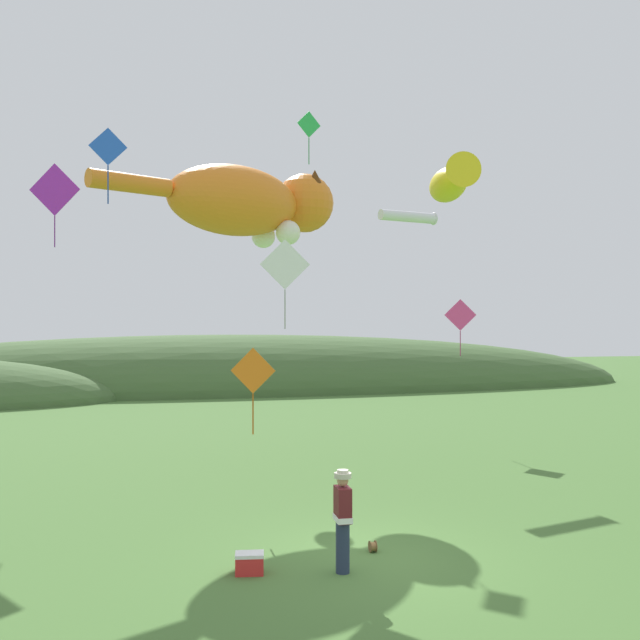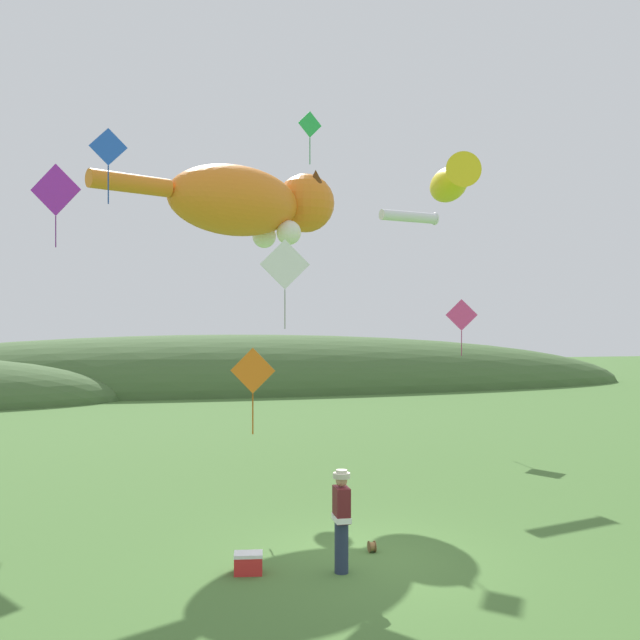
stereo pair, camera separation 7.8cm
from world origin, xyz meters
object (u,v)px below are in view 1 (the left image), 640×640
object	(u,v)px
kite_diamond_green	(309,125)
kite_spool	(373,546)
kite_giant_cat	(250,203)
kite_diamond_blue	(108,148)
kite_diamond_violet	(55,190)
festival_attendant	(343,517)
kite_diamond_white	(285,265)
kite_diamond_orange	(253,372)
kite_fish_windsock	(450,182)
picnic_cooler	(250,563)
kite_tube_streamer	(409,217)
kite_diamond_pink	(460,315)

from	to	relation	value
kite_diamond_green	kite_spool	bearing A→B (deg)	-95.22
kite_giant_cat	kite_diamond_blue	bearing A→B (deg)	-134.73
kite_diamond_violet	kite_diamond_blue	world-z (taller)	kite_diamond_blue
festival_attendant	kite_diamond_violet	bearing A→B (deg)	122.05
kite_spool	kite_diamond_white	size ratio (longest dim) A/B	0.10
kite_diamond_white	kite_diamond_orange	xyz separation A→B (m)	(-0.79, -0.42, -2.39)
kite_diamond_green	kite_diamond_violet	bearing A→B (deg)	-166.42
kite_fish_windsock	picnic_cooler	bearing A→B (deg)	-138.69
kite_diamond_violet	kite_spool	bearing A→B (deg)	-51.80
kite_spool	kite_diamond_blue	size ratio (longest dim) A/B	0.12
kite_fish_windsock	kite_diamond_violet	bearing A→B (deg)	158.04
kite_diamond_white	picnic_cooler	bearing A→B (deg)	-108.36
kite_diamond_green	kite_diamond_blue	xyz separation A→B (m)	(-6.06, -6.07, -2.49)
kite_spool	kite_giant_cat	size ratio (longest dim) A/B	0.03
kite_diamond_orange	kite_tube_streamer	bearing A→B (deg)	49.88
kite_spool	kite_diamond_white	bearing A→B (deg)	108.98
kite_giant_cat	kite_diamond_orange	world-z (taller)	kite_giant_cat
kite_fish_windsock	kite_diamond_blue	xyz separation A→B (m)	(-8.57, -0.02, 0.44)
kite_fish_windsock	kite_diamond_orange	distance (m)	7.37
kite_giant_cat	kite_fish_windsock	xyz separation A→B (m)	(4.75, -3.83, 0.11)
festival_attendant	kite_diamond_blue	distance (m)	10.15
kite_diamond_pink	kite_diamond_violet	size ratio (longest dim) A/B	0.85
kite_diamond_white	kite_diamond_orange	bearing A→B (deg)	-152.02
kite_diamond_pink	kite_diamond_green	xyz separation A→B (m)	(-5.61, -0.36, 6.38)
kite_giant_cat	kite_diamond_white	xyz separation A→B (m)	(0.16, -5.14, -2.23)
kite_giant_cat	kite_spool	bearing A→B (deg)	-81.35
festival_attendant	picnic_cooler	xyz separation A→B (m)	(-1.58, 0.30, -0.77)
picnic_cooler	kite_diamond_green	xyz separation A→B (m)	(3.36, 11.22, 10.69)
picnic_cooler	kite_diamond_blue	world-z (taller)	kite_diamond_blue
kite_diamond_orange	kite_diamond_blue	size ratio (longest dim) A/B	1.08
festival_attendant	kite_fish_windsock	distance (m)	9.86
festival_attendant	kite_diamond_green	xyz separation A→B (m)	(1.79, 11.51, 9.92)
kite_diamond_white	kite_diamond_blue	size ratio (longest dim) A/B	1.15
kite_diamond_pink	picnic_cooler	bearing A→B (deg)	-127.78
kite_diamond_orange	kite_diamond_blue	xyz separation A→B (m)	(-3.19, 1.70, 5.17)
kite_diamond_orange	kite_diamond_blue	world-z (taller)	kite_diamond_blue
picnic_cooler	festival_attendant	bearing A→B (deg)	-10.75
kite_diamond_violet	kite_diamond_white	bearing A→B (deg)	-43.62
kite_spool	kite_tube_streamer	bearing A→B (deg)	66.88
kite_diamond_pink	kite_diamond_orange	xyz separation A→B (m)	(-8.48, -8.13, -1.28)
kite_diamond_orange	kite_diamond_violet	bearing A→B (deg)	130.07
picnic_cooler	kite_diamond_violet	bearing A→B (deg)	115.51
kite_fish_windsock	kite_giant_cat	bearing A→B (deg)	141.11
kite_diamond_pink	kite_diamond_blue	size ratio (longest dim) A/B	1.14
kite_diamond_white	kite_spool	bearing A→B (deg)	-71.02
kite_giant_cat	kite_tube_streamer	size ratio (longest dim) A/B	3.23
kite_giant_cat	kite_diamond_blue	size ratio (longest dim) A/B	4.09
kite_giant_cat	kite_diamond_violet	xyz separation A→B (m)	(-5.57, 0.33, 0.23)
kite_diamond_pink	kite_spool	bearing A→B (deg)	-120.99
festival_attendant	kite_diamond_violet	distance (m)	13.40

